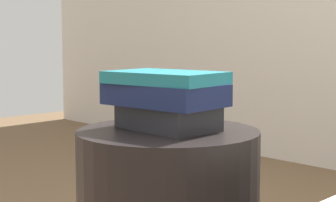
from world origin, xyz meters
TOP-DOWN VIEW (x-y plane):
  - book_charcoal at (-0.01, 0.01)m, footprint 0.24×0.16m
  - book_navy at (-0.01, 0.00)m, footprint 0.30×0.21m
  - book_teal at (-0.01, 0.00)m, footprint 0.31×0.22m

SIDE VIEW (x-z plane):
  - book_charcoal at x=-0.01m, z-range 0.54..0.60m
  - book_navy at x=-0.01m, z-range 0.60..0.66m
  - book_teal at x=-0.01m, z-range 0.66..0.69m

